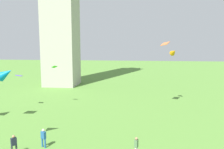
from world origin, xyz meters
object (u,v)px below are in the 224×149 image
kite_flying_2 (165,44)px  kite_flying_5 (19,76)px  kite_flying_4 (6,74)px  kite_flying_3 (174,52)px  person_2 (14,144)px  kite_flying_0 (54,67)px  person_0 (136,146)px  person_3 (43,137)px

kite_flying_2 → kite_flying_5: bearing=122.6°
kite_flying_4 → kite_flying_3: bearing=-49.1°
kite_flying_3 → kite_flying_5: size_ratio=1.68×
person_2 → kite_flying_3: kite_flying_3 is taller
kite_flying_0 → kite_flying_3: size_ratio=0.64×
kite_flying_2 → person_0: bearing=-168.0°
person_0 → kite_flying_3: bearing=178.9°
person_3 → kite_flying_3: 22.02m
person_3 → person_0: bearing=-157.7°
kite_flying_2 → kite_flying_4: kite_flying_2 is taller
person_0 → kite_flying_4: kite_flying_4 is taller
person_0 → kite_flying_5: size_ratio=1.83×
kite_flying_0 → kite_flying_4: kite_flying_4 is taller
person_0 → kite_flying_4: (-11.03, 0.16, 5.71)m
kite_flying_0 → kite_flying_3: bearing=40.7°
kite_flying_2 → person_3: bearing=165.4°
person_0 → person_3: bearing=-79.1°
person_0 → kite_flying_0: bearing=-123.7°
kite_flying_0 → kite_flying_2: bearing=32.9°
person_3 → kite_flying_5: bearing=-26.9°
kite_flying_0 → kite_flying_2: (15.63, 0.35, 3.31)m
person_3 → kite_flying_5: 14.60m
person_2 → kite_flying_3: 24.34m
person_2 → kite_flying_5: kite_flying_5 is taller
kite_flying_0 → kite_flying_4: (0.96, -13.91, 0.82)m
kite_flying_0 → kite_flying_2: kite_flying_2 is taller
person_2 → kite_flying_3: size_ratio=1.12×
person_2 → kite_flying_5: size_ratio=1.90×
person_2 → kite_flying_4: size_ratio=1.11×
kite_flying_3 → kite_flying_4: bearing=-151.3°
person_0 → kite_flying_5: (-16.43, 12.16, 3.81)m
kite_flying_0 → person_2: bearing=-51.1°
person_0 → kite_flying_3: 18.93m
kite_flying_3 → kite_flying_5: (-21.57, -4.66, -3.17)m
person_0 → kite_flying_2: 16.99m
kite_flying_0 → kite_flying_5: (-4.43, -1.92, -1.08)m
person_2 → person_3: bearing=171.6°
kite_flying_0 → kite_flying_5: bearing=-125.0°
kite_flying_5 → kite_flying_3: bearing=9.7°
kite_flying_3 → kite_flying_5: 22.29m
kite_flying_4 → person_2: bearing=-141.6°
person_3 → kite_flying_0: kite_flying_0 is taller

